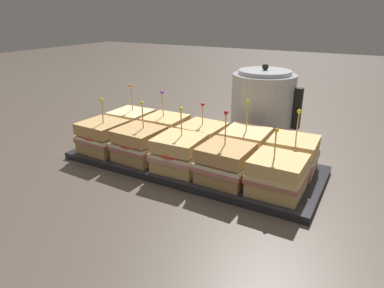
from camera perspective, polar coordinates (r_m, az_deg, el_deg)
The scene contains 13 objects.
ground_plane at distance 0.94m, azimuth 0.00°, elevation -3.58°, with size 6.00×6.00×0.00m, color #4C4238.
serving_platter at distance 0.94m, azimuth 0.00°, elevation -3.08°, with size 0.68×0.27×0.02m.
sandwich_front_far_left at distance 1.01m, azimuth -14.58°, elevation 1.24°, with size 0.12×0.12×0.16m.
sandwich_front_left at distance 0.94m, azimuth -8.79°, elevation 0.04°, with size 0.12×0.12×0.16m.
sandwich_front_center at distance 0.87m, azimuth -2.08°, elevation -1.53°, with size 0.12×0.12×0.16m.
sandwich_front_right at distance 0.81m, azimuth 5.62°, elevation -3.21°, with size 0.12×0.12×0.17m.
sandwich_front_far_right at distance 0.78m, azimuth 14.05°, elevation -5.02°, with size 0.12×0.12×0.15m.
sandwich_back_far_left at distance 1.10m, azimuth -10.02°, elevation 3.27°, with size 0.12×0.12×0.17m.
sandwich_back_left at distance 1.03m, azimuth -4.44°, elevation 2.28°, with size 0.12×0.12×0.16m.
sandwich_back_center at distance 0.97m, azimuth 1.62°, elevation 0.98°, with size 0.12×0.12×0.15m.
sandwich_back_right at distance 0.92m, azimuth 8.91°, elevation -0.33°, with size 0.12×0.12×0.17m.
sandwich_back_far_right at distance 0.89m, azimuth 16.39°, elevation -1.72°, with size 0.12×0.12×0.16m.
kettle_steel at distance 1.13m, azimuth 11.68°, elevation 6.17°, with size 0.22×0.20×0.25m.
Camera 1 is at (0.42, -0.75, 0.40)m, focal length 32.00 mm.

